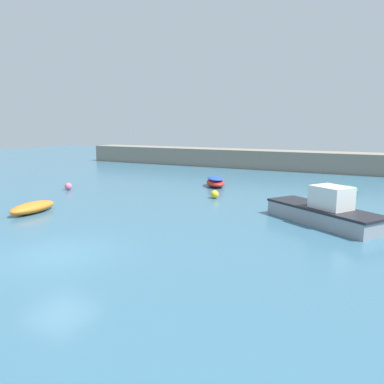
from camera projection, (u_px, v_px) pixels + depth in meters
The scene contains 8 objects.
ground_plane at pixel (58, 257), 14.34m from camera, with size 120.00×120.00×0.20m, color #38667F.
harbor_breakwater at pixel (279, 160), 42.12m from camera, with size 50.65×3.57×2.09m, color gray.
cabin_cruiser_white at pixel (325, 211), 18.76m from camera, with size 6.28×4.98×1.97m.
rowboat_blue_near at pixel (33, 207), 21.21m from camera, with size 1.45×3.13×0.61m.
rowboat_white_midwater at pixel (348, 190), 26.95m from camera, with size 1.57×2.91×0.59m.
rowboat_with_red_cover at pixel (215, 182), 30.24m from camera, with size 2.74×3.10×0.79m.
mooring_buoy_pink at pixel (68, 186), 28.68m from camera, with size 0.56×0.56×0.56m, color #EA668C.
mooring_buoy_yellow at pixel (215, 194), 25.40m from camera, with size 0.55×0.55×0.55m, color yellow.
Camera 1 is at (10.94, -9.69, 4.90)m, focal length 35.00 mm.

